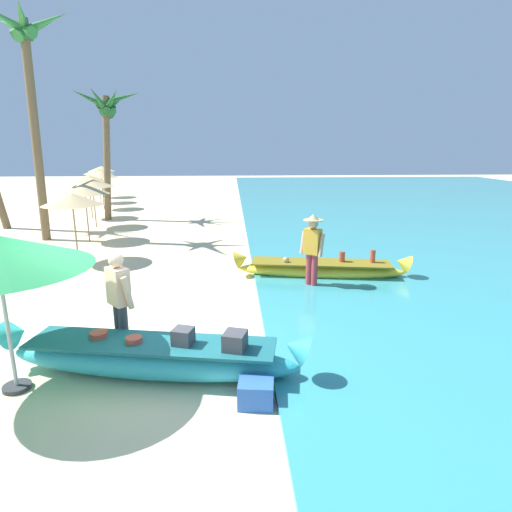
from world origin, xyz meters
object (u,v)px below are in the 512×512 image
Objects in this scene: person_vendor_hatted at (312,246)px; boat_yellow_midground at (321,269)px; palm_tree_mid_cluster at (106,114)px; cooler_box at (256,393)px; palm_tree_tall_inland at (28,61)px; boat_cyan_foreground at (153,357)px; person_tourist_customer at (119,300)px.

boat_yellow_midground is at bearing 63.99° from person_vendor_hatted.
cooler_box is at bearing -69.18° from palm_tree_mid_cluster.
palm_tree_mid_cluster is 12.38× the size of cooler_box.
person_vendor_hatted is 10.91m from palm_tree_tall_inland.
boat_yellow_midground is 2.52× the size of person_vendor_hatted.
boat_cyan_foreground is at bearing -61.14° from palm_tree_tall_inland.
cooler_box is at bearing -110.03° from boat_yellow_midground.
palm_tree_mid_cluster is at bearing 125.25° from person_vendor_hatted.
person_vendor_hatted is 0.24× the size of palm_tree_tall_inland.
person_tourist_customer is at bearing -75.01° from palm_tree_mid_cluster.
boat_cyan_foreground is at bearing -128.67° from person_vendor_hatted.
boat_cyan_foreground is at bearing 157.78° from cooler_box.
palm_tree_tall_inland reaches higher than person_vendor_hatted.
person_vendor_hatted reaches higher than person_tourist_customer.
palm_tree_tall_inland reaches higher than cooler_box.
cooler_box is (-1.51, -4.40, -0.83)m from person_vendor_hatted.
palm_tree_tall_inland is (-4.57, 8.72, 4.76)m from person_tourist_customer.
person_vendor_hatted is at bearing -54.75° from palm_tree_mid_cluster.
person_tourist_customer is 0.31× the size of palm_tree_mid_cluster.
boat_cyan_foreground reaches higher than cooler_box.
cooler_box is at bearing -28.81° from boat_cyan_foreground.
boat_yellow_midground reaches higher than cooler_box.
person_tourist_customer is 0.23× the size of palm_tree_tall_inland.
boat_cyan_foreground is 1.60m from cooler_box.
palm_tree_tall_inland is at bearing 144.79° from person_vendor_hatted.
cooler_box is at bearing -34.67° from person_tourist_customer.
palm_tree_mid_cluster is at bearing 128.93° from boat_yellow_midground.
palm_tree_tall_inland is 16.44× the size of cooler_box.
person_tourist_customer is 10.94m from palm_tree_tall_inland.
boat_yellow_midground is at bearing -30.30° from palm_tree_tall_inland.
boat_yellow_midground is 0.60× the size of palm_tree_tall_inland.
boat_cyan_foreground reaches higher than boat_yellow_midground.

